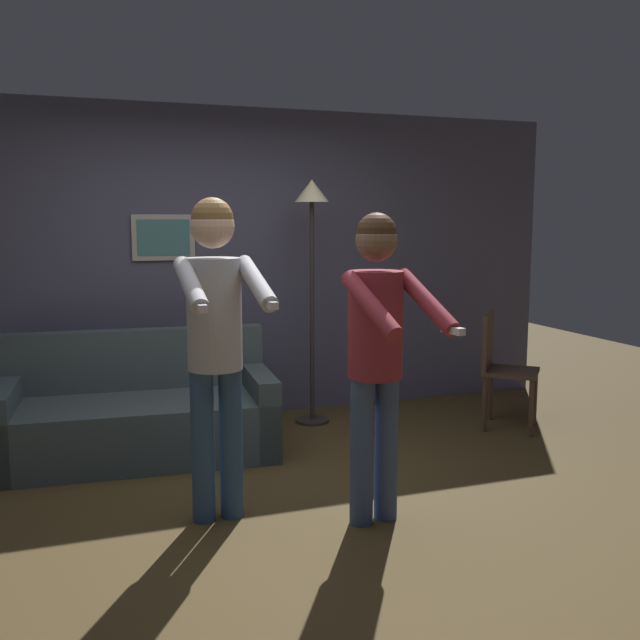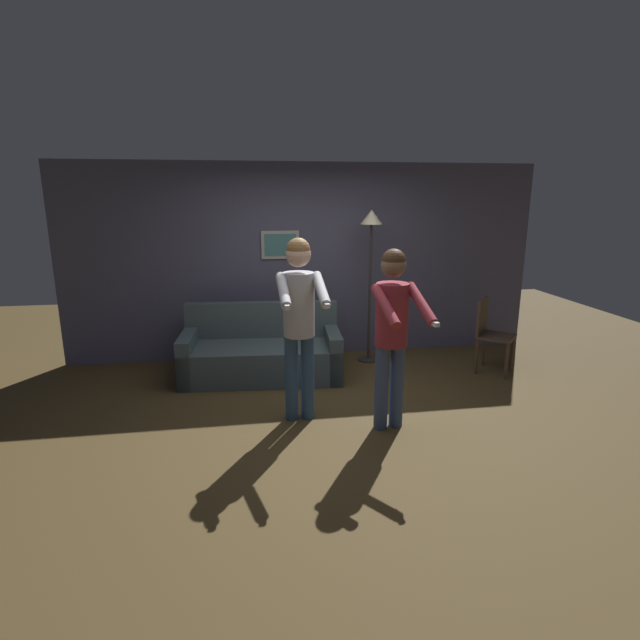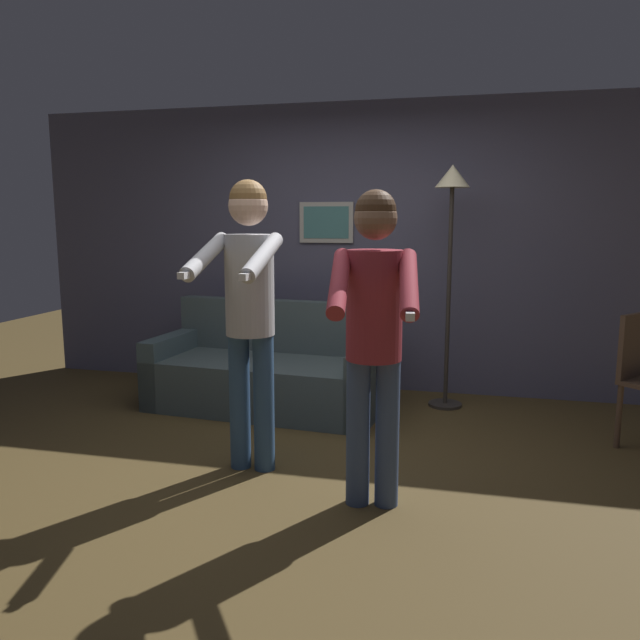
# 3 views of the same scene
# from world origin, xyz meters

# --- Properties ---
(ground_plane) EXTENTS (12.00, 12.00, 0.00)m
(ground_plane) POSITION_xyz_m (0.00, 0.00, 0.00)
(ground_plane) COLOR #4D3C1F
(back_wall_assembly) EXTENTS (6.40, 0.09, 2.60)m
(back_wall_assembly) POSITION_xyz_m (-0.00, 2.02, 1.30)
(back_wall_assembly) COLOR #4E4D64
(back_wall_assembly) RESTS_ON ground_plane
(couch) EXTENTS (1.96, 1.00, 0.87)m
(couch) POSITION_xyz_m (-0.67, 1.19, 0.28)
(couch) COLOR #435051
(couch) RESTS_ON ground_plane
(torchiere_lamp) EXTENTS (0.28, 0.28, 2.00)m
(torchiere_lamp) POSITION_xyz_m (0.78, 1.58, 1.59)
(torchiere_lamp) COLOR #332D28
(torchiere_lamp) RESTS_ON ground_plane
(person_standing_left) EXTENTS (0.43, 0.74, 1.80)m
(person_standing_left) POSITION_xyz_m (-0.35, -0.09, 1.11)
(person_standing_left) COLOR #2F4F77
(person_standing_left) RESTS_ON ground_plane
(person_standing_right) EXTENTS (0.49, 0.66, 1.72)m
(person_standing_right) POSITION_xyz_m (0.47, -0.41, 1.04)
(person_standing_right) COLOR #3C4F77
(person_standing_right) RESTS_ON ground_plane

